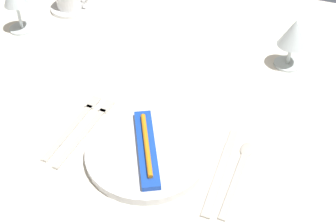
{
  "coord_description": "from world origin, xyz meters",
  "views": [
    {
      "loc": [
        0.3,
        -0.81,
        1.43
      ],
      "look_at": [
        0.04,
        -0.13,
        0.76
      ],
      "focal_mm": 48.29,
      "sensor_mm": 36.0,
      "label": 1
    }
  ],
  "objects_px": {
    "spoon_soup": "(240,169)",
    "wine_glass_left": "(294,35)",
    "toothbrush_package": "(147,147)",
    "fork_outer": "(88,129)",
    "fork_inner": "(75,124)",
    "dinner_knife": "(220,172)",
    "dinner_plate": "(147,153)"
  },
  "relations": [
    {
      "from": "spoon_soup",
      "to": "wine_glass_left",
      "type": "relative_size",
      "value": 1.57
    },
    {
      "from": "spoon_soup",
      "to": "toothbrush_package",
      "type": "bearing_deg",
      "value": -170.3
    },
    {
      "from": "toothbrush_package",
      "to": "fork_outer",
      "type": "xyz_separation_m",
      "value": [
        -0.15,
        0.02,
        -0.02
      ]
    },
    {
      "from": "fork_inner",
      "to": "fork_outer",
      "type": "bearing_deg",
      "value": -8.23
    },
    {
      "from": "dinner_knife",
      "to": "wine_glass_left",
      "type": "xyz_separation_m",
      "value": [
        0.06,
        0.41,
        0.09
      ]
    },
    {
      "from": "toothbrush_package",
      "to": "dinner_knife",
      "type": "height_order",
      "value": "toothbrush_package"
    },
    {
      "from": "dinner_knife",
      "to": "wine_glass_left",
      "type": "height_order",
      "value": "wine_glass_left"
    },
    {
      "from": "fork_outer",
      "to": "dinner_plate",
      "type": "bearing_deg",
      "value": -8.69
    },
    {
      "from": "dinner_plate",
      "to": "dinner_knife",
      "type": "height_order",
      "value": "dinner_plate"
    },
    {
      "from": "fork_outer",
      "to": "dinner_knife",
      "type": "distance_m",
      "value": 0.3
    },
    {
      "from": "fork_inner",
      "to": "wine_glass_left",
      "type": "relative_size",
      "value": 1.65
    },
    {
      "from": "dinner_plate",
      "to": "wine_glass_left",
      "type": "height_order",
      "value": "wine_glass_left"
    },
    {
      "from": "fork_outer",
      "to": "dinner_knife",
      "type": "xyz_separation_m",
      "value": [
        0.3,
        -0.01,
        0.0
      ]
    },
    {
      "from": "dinner_knife",
      "to": "fork_inner",
      "type": "bearing_deg",
      "value": 177.03
    },
    {
      "from": "toothbrush_package",
      "to": "dinner_knife",
      "type": "distance_m",
      "value": 0.16
    },
    {
      "from": "dinner_plate",
      "to": "fork_inner",
      "type": "distance_m",
      "value": 0.19
    },
    {
      "from": "dinner_knife",
      "to": "spoon_soup",
      "type": "bearing_deg",
      "value": 32.56
    },
    {
      "from": "wine_glass_left",
      "to": "dinner_knife",
      "type": "bearing_deg",
      "value": -98.32
    },
    {
      "from": "spoon_soup",
      "to": "wine_glass_left",
      "type": "bearing_deg",
      "value": 86.19
    },
    {
      "from": "toothbrush_package",
      "to": "spoon_soup",
      "type": "bearing_deg",
      "value": 9.7
    },
    {
      "from": "spoon_soup",
      "to": "wine_glass_left",
      "type": "height_order",
      "value": "wine_glass_left"
    },
    {
      "from": "toothbrush_package",
      "to": "fork_outer",
      "type": "distance_m",
      "value": 0.15
    },
    {
      "from": "fork_outer",
      "to": "wine_glass_left",
      "type": "xyz_separation_m",
      "value": [
        0.36,
        0.4,
        0.09
      ]
    },
    {
      "from": "toothbrush_package",
      "to": "dinner_knife",
      "type": "relative_size",
      "value": 0.86
    },
    {
      "from": "fork_outer",
      "to": "wine_glass_left",
      "type": "distance_m",
      "value": 0.54
    },
    {
      "from": "dinner_plate",
      "to": "dinner_knife",
      "type": "xyz_separation_m",
      "value": [
        0.15,
        0.01,
        -0.01
      ]
    },
    {
      "from": "toothbrush_package",
      "to": "spoon_soup",
      "type": "distance_m",
      "value": 0.19
    },
    {
      "from": "fork_outer",
      "to": "wine_glass_left",
      "type": "relative_size",
      "value": 1.71
    },
    {
      "from": "spoon_soup",
      "to": "wine_glass_left",
      "type": "distance_m",
      "value": 0.4
    },
    {
      "from": "fork_inner",
      "to": "dinner_knife",
      "type": "height_order",
      "value": "same"
    },
    {
      "from": "dinner_plate",
      "to": "fork_inner",
      "type": "bearing_deg",
      "value": 171.4
    },
    {
      "from": "dinner_knife",
      "to": "spoon_soup",
      "type": "xyz_separation_m",
      "value": [
        0.03,
        0.02,
        -0.0
      ]
    }
  ]
}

